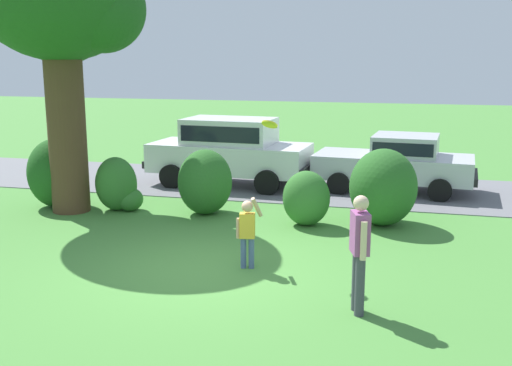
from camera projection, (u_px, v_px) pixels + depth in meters
name	position (u px, v px, depth m)	size (l,w,h in m)	color
ground_plane	(203.00, 270.00, 10.57)	(80.00, 80.00, 0.00)	#478438
driveway_strip	(287.00, 186.00, 17.45)	(28.00, 4.40, 0.02)	slate
oak_tree_large	(63.00, 1.00, 13.84)	(3.95, 4.07, 6.78)	#513823
shrub_near_tree	(56.00, 173.00, 14.89)	(1.38, 1.33, 1.68)	#1E511C
shrub_centre_left	(118.00, 186.00, 14.59)	(1.16, 0.87, 1.29)	#33702B
shrub_centre	(205.00, 182.00, 14.22)	(1.26, 1.33, 1.53)	#286023
shrub_centre_right	(306.00, 198.00, 13.29)	(1.04, 0.93, 1.21)	#33702B
shrub_far_end	(383.00, 187.00, 13.27)	(1.47, 1.59, 1.69)	#286023
parked_sedan	(397.00, 161.00, 16.61)	(4.53, 2.35, 1.56)	silver
parked_suv	(230.00, 148.00, 17.38)	(4.79, 2.29, 1.92)	white
child_thrower	(247.00, 228.00, 10.55)	(0.43, 0.30, 1.29)	#4C608C
frisbee	(270.00, 124.00, 10.37)	(0.30, 0.25, 0.20)	yellow
adult_onlooker	(359.00, 248.00, 8.63)	(0.32, 0.51, 1.74)	#3F3F4C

